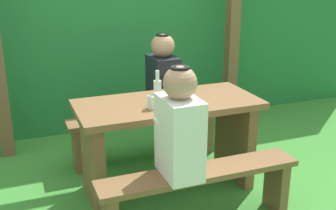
{
  "coord_description": "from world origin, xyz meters",
  "views": [
    {
      "loc": [
        -1.11,
        -2.84,
        1.74
      ],
      "look_at": [
        0.0,
        0.0,
        0.71
      ],
      "focal_mm": 45.04,
      "sensor_mm": 36.0,
      "label": 1
    }
  ],
  "objects_px": {
    "drinking_glass": "(152,102)",
    "bench_near": "(200,187)",
    "bench_far": "(145,127)",
    "bottle_left": "(158,91)",
    "person_white_shirt": "(179,126)",
    "picnic_table": "(168,130)",
    "cell_phone": "(181,94)",
    "bottle_right": "(191,92)",
    "person_black_coat": "(163,77)"
  },
  "relations": [
    {
      "from": "bench_near",
      "to": "bottle_left",
      "type": "bearing_deg",
      "value": 100.91
    },
    {
      "from": "drinking_glass",
      "to": "cell_phone",
      "type": "height_order",
      "value": "drinking_glass"
    },
    {
      "from": "bench_near",
      "to": "bottle_left",
      "type": "distance_m",
      "value": 0.76
    },
    {
      "from": "bench_far",
      "to": "person_white_shirt",
      "type": "xyz_separation_m",
      "value": [
        -0.15,
        -1.17,
        0.46
      ]
    },
    {
      "from": "bench_far",
      "to": "drinking_glass",
      "type": "height_order",
      "value": "drinking_glass"
    },
    {
      "from": "bench_near",
      "to": "bottle_left",
      "type": "relative_size",
      "value": 5.34
    },
    {
      "from": "picnic_table",
      "to": "cell_phone",
      "type": "height_order",
      "value": "cell_phone"
    },
    {
      "from": "person_white_shirt",
      "to": "drinking_glass",
      "type": "height_order",
      "value": "person_white_shirt"
    },
    {
      "from": "person_black_coat",
      "to": "person_white_shirt",
      "type": "bearing_deg",
      "value": -105.78
    },
    {
      "from": "person_white_shirt",
      "to": "bottle_left",
      "type": "height_order",
      "value": "person_white_shirt"
    },
    {
      "from": "bench_far",
      "to": "bottle_left",
      "type": "distance_m",
      "value": 0.84
    },
    {
      "from": "drinking_glass",
      "to": "cell_phone",
      "type": "bearing_deg",
      "value": 34.36
    },
    {
      "from": "bench_far",
      "to": "cell_phone",
      "type": "distance_m",
      "value": 0.66
    },
    {
      "from": "bench_far",
      "to": "bottle_right",
      "type": "relative_size",
      "value": 5.96
    },
    {
      "from": "bench_far",
      "to": "drinking_glass",
      "type": "xyz_separation_m",
      "value": [
        -0.17,
        -0.7,
        0.47
      ]
    },
    {
      "from": "drinking_glass",
      "to": "bench_near",
      "type": "bearing_deg",
      "value": -70.79
    },
    {
      "from": "person_black_coat",
      "to": "bottle_left",
      "type": "bearing_deg",
      "value": -113.95
    },
    {
      "from": "picnic_table",
      "to": "bench_near",
      "type": "bearing_deg",
      "value": -90.0
    },
    {
      "from": "person_black_coat",
      "to": "bottle_left",
      "type": "distance_m",
      "value": 0.7
    },
    {
      "from": "picnic_table",
      "to": "person_white_shirt",
      "type": "distance_m",
      "value": 0.66
    },
    {
      "from": "bench_far",
      "to": "drinking_glass",
      "type": "distance_m",
      "value": 0.86
    },
    {
      "from": "picnic_table",
      "to": "cell_phone",
      "type": "relative_size",
      "value": 10.0
    },
    {
      "from": "bench_far",
      "to": "cell_phone",
      "type": "relative_size",
      "value": 10.0
    },
    {
      "from": "bottle_left",
      "to": "cell_phone",
      "type": "distance_m",
      "value": 0.32
    },
    {
      "from": "person_white_shirt",
      "to": "bottle_left",
      "type": "relative_size",
      "value": 2.75
    },
    {
      "from": "bottle_left",
      "to": "person_black_coat",
      "type": "bearing_deg",
      "value": 66.05
    },
    {
      "from": "drinking_glass",
      "to": "bottle_left",
      "type": "distance_m",
      "value": 0.1
    },
    {
      "from": "bench_near",
      "to": "cell_phone",
      "type": "xyz_separation_m",
      "value": [
        0.15,
        0.7,
        0.43
      ]
    },
    {
      "from": "bottle_right",
      "to": "person_white_shirt",
      "type": "bearing_deg",
      "value": -121.7
    },
    {
      "from": "picnic_table",
      "to": "bottle_left",
      "type": "distance_m",
      "value": 0.36
    },
    {
      "from": "picnic_table",
      "to": "bottle_left",
      "type": "bearing_deg",
      "value": -153.25
    },
    {
      "from": "bench_far",
      "to": "person_white_shirt",
      "type": "height_order",
      "value": "person_white_shirt"
    },
    {
      "from": "bottle_left",
      "to": "drinking_glass",
      "type": "bearing_deg",
      "value": -137.1
    },
    {
      "from": "bench_near",
      "to": "picnic_table",
      "type": "bearing_deg",
      "value": 90.0
    },
    {
      "from": "person_black_coat",
      "to": "bottle_right",
      "type": "xyz_separation_m",
      "value": [
        -0.04,
        -0.69,
        0.06
      ]
    },
    {
      "from": "drinking_glass",
      "to": "bottle_right",
      "type": "xyz_separation_m",
      "value": [
        0.31,
        0.0,
        0.05
      ]
    },
    {
      "from": "drinking_glass",
      "to": "bench_far",
      "type": "bearing_deg",
      "value": 76.61
    },
    {
      "from": "person_black_coat",
      "to": "drinking_glass",
      "type": "height_order",
      "value": "person_black_coat"
    },
    {
      "from": "picnic_table",
      "to": "cell_phone",
      "type": "bearing_deg",
      "value": 35.12
    },
    {
      "from": "person_white_shirt",
      "to": "cell_phone",
      "type": "relative_size",
      "value": 5.14
    },
    {
      "from": "bench_near",
      "to": "person_white_shirt",
      "type": "relative_size",
      "value": 1.95
    },
    {
      "from": "person_white_shirt",
      "to": "drinking_glass",
      "type": "relative_size",
      "value": 7.66
    },
    {
      "from": "bench_far",
      "to": "bottle_left",
      "type": "height_order",
      "value": "bottle_left"
    },
    {
      "from": "bench_far",
      "to": "bottle_left",
      "type": "relative_size",
      "value": 5.34
    },
    {
      "from": "bench_near",
      "to": "bench_far",
      "type": "bearing_deg",
      "value": 90.0
    },
    {
      "from": "drinking_glass",
      "to": "bottle_right",
      "type": "height_order",
      "value": "bottle_right"
    },
    {
      "from": "bench_far",
      "to": "bottle_right",
      "type": "distance_m",
      "value": 0.88
    },
    {
      "from": "bench_far",
      "to": "drinking_glass",
      "type": "relative_size",
      "value": 14.9
    },
    {
      "from": "picnic_table",
      "to": "person_black_coat",
      "type": "bearing_deg",
      "value": 72.93
    },
    {
      "from": "bench_near",
      "to": "person_black_coat",
      "type": "relative_size",
      "value": 1.95
    }
  ]
}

